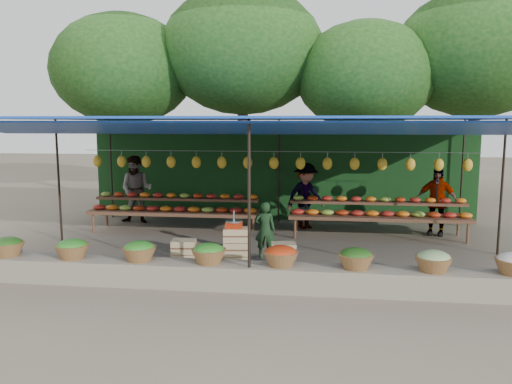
# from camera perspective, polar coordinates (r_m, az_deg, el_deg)

# --- Properties ---
(ground) EXTENTS (60.00, 60.00, 0.00)m
(ground) POSITION_cam_1_polar(r_m,az_deg,el_deg) (11.03, 1.35, -6.31)
(ground) COLOR brown
(ground) RESTS_ON ground
(stone_curb) EXTENTS (10.60, 0.55, 0.40)m
(stone_curb) POSITION_cam_1_polar(r_m,az_deg,el_deg) (8.35, -0.63, -9.63)
(stone_curb) COLOR gray
(stone_curb) RESTS_ON ground
(stall_canopy) EXTENTS (10.80, 6.60, 2.82)m
(stall_canopy) POSITION_cam_1_polar(r_m,az_deg,el_deg) (10.74, 1.42, 7.77)
(stall_canopy) COLOR black
(stall_canopy) RESTS_ON ground
(produce_baskets) EXTENTS (8.98, 0.58, 0.34)m
(produce_baskets) POSITION_cam_1_polar(r_m,az_deg,el_deg) (8.26, -1.33, -7.19)
(produce_baskets) COLOR brown
(produce_baskets) RESTS_ON stone_curb
(netting_backdrop) EXTENTS (10.60, 0.06, 2.50)m
(netting_backdrop) POSITION_cam_1_polar(r_m,az_deg,el_deg) (13.90, 2.71, 1.90)
(netting_backdrop) COLOR #18431B
(netting_backdrop) RESTS_ON ground
(tree_row) EXTENTS (16.51, 5.50, 7.12)m
(tree_row) POSITION_cam_1_polar(r_m,az_deg,el_deg) (16.84, 5.38, 14.72)
(tree_row) COLOR #3A1F15
(tree_row) RESTS_ON ground
(fruit_table_left) EXTENTS (4.21, 0.95, 0.93)m
(fruit_table_left) POSITION_cam_1_polar(r_m,az_deg,el_deg) (12.69, -9.27, -1.72)
(fruit_table_left) COLOR #4E301F
(fruit_table_left) RESTS_ON ground
(fruit_table_right) EXTENTS (4.21, 0.95, 0.93)m
(fruit_table_right) POSITION_cam_1_polar(r_m,az_deg,el_deg) (12.25, 13.79, -2.19)
(fruit_table_right) COLOR #4E301F
(fruit_table_right) RESTS_ON ground
(crate_counter) EXTENTS (2.39, 0.40, 0.77)m
(crate_counter) POSITION_cam_1_polar(r_m,az_deg,el_deg) (9.43, -2.50, -6.86)
(crate_counter) COLOR #9E805A
(crate_counter) RESTS_ON ground
(weighing_scale) EXTENTS (0.31, 0.31, 0.33)m
(weighing_scale) POSITION_cam_1_polar(r_m,az_deg,el_deg) (9.30, -2.54, -3.65)
(weighing_scale) COLOR #B42A0E
(weighing_scale) RESTS_ON crate_counter
(vendor_seated) EXTENTS (0.42, 0.28, 1.15)m
(vendor_seated) POSITION_cam_1_polar(r_m,az_deg,el_deg) (10.06, 1.04, -4.35)
(vendor_seated) COLOR #173318
(vendor_seated) RESTS_ON ground
(customer_left) EXTENTS (0.90, 0.71, 1.83)m
(customer_left) POSITION_cam_1_polar(r_m,az_deg,el_deg) (13.88, -13.49, 0.28)
(customer_left) COLOR slate
(customer_left) RESTS_ON ground
(customer_mid) EXTENTS (1.26, 1.14, 1.69)m
(customer_mid) POSITION_cam_1_polar(r_m,az_deg,el_deg) (12.86, 5.69, -0.44)
(customer_mid) COLOR slate
(customer_mid) RESTS_ON ground
(customer_right) EXTENTS (1.05, 0.69, 1.67)m
(customer_right) POSITION_cam_1_polar(r_m,az_deg,el_deg) (12.80, 19.92, -0.98)
(customer_right) COLOR slate
(customer_right) RESTS_ON ground
(blue_crate_back) EXTENTS (0.45, 0.34, 0.26)m
(blue_crate_back) POSITION_cam_1_polar(r_m,az_deg,el_deg) (11.42, -26.47, -5.99)
(blue_crate_back) COLOR navy
(blue_crate_back) RESTS_ON ground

